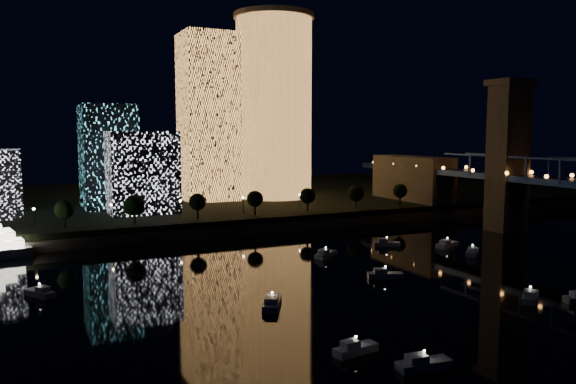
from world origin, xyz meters
name	(u,v)px	position (x,y,z in m)	size (l,w,h in m)	color
ground	(461,292)	(0.00, 0.00, 0.00)	(520.00, 520.00, 0.00)	black
far_bank	(216,198)	(0.00, 160.00, 2.50)	(420.00, 160.00, 5.00)	black
seawall	(289,226)	(0.00, 82.00, 1.50)	(420.00, 6.00, 3.00)	#6B5E4C
tower_cylindrical	(274,107)	(17.93, 134.46, 43.76)	(34.00, 34.00, 77.28)	#F6A14E
tower_rectangular	(208,118)	(-10.47, 137.37, 38.89)	(21.30, 21.30, 67.78)	#F6A14E
midrise_blocks	(51,169)	(-71.63, 123.35, 20.20)	(90.29, 41.80, 37.93)	white
motorboats	(388,279)	(-9.29, 12.56, 0.81)	(114.90, 76.93, 2.78)	silver
esplanade_trees	(180,203)	(-35.83, 88.00, 10.47)	(165.65, 6.73, 8.86)	black
street_lamps	(180,205)	(-34.00, 94.00, 9.02)	(132.70, 0.70, 5.65)	black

